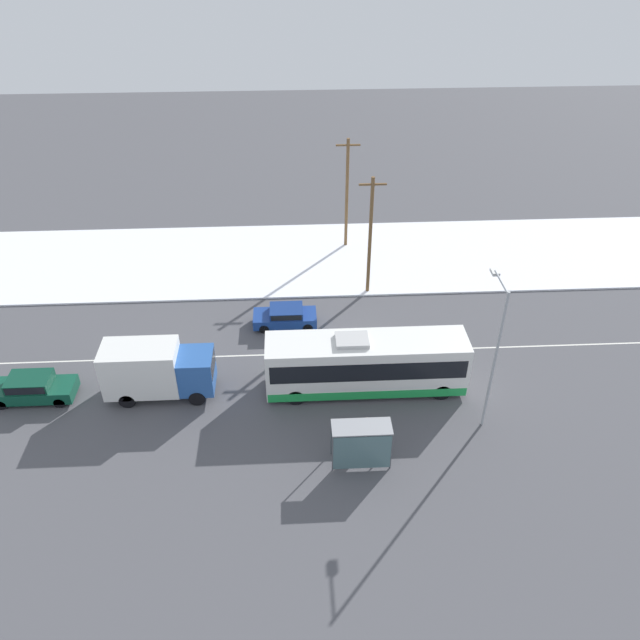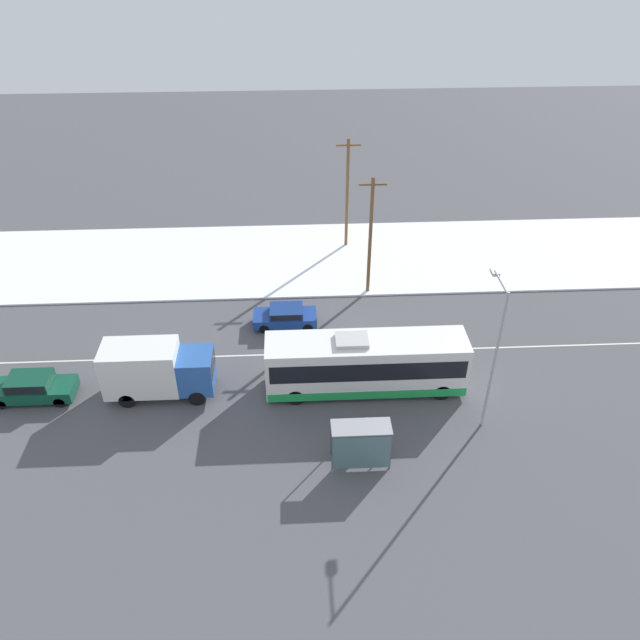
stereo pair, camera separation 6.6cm
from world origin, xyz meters
name	(u,v)px [view 1 (the left image)]	position (x,y,z in m)	size (l,w,h in m)	color
ground_plane	(358,352)	(0.00, 0.00, 0.00)	(120.00, 120.00, 0.00)	#4C4C51
snow_lot	(342,257)	(0.00, 11.93, 0.06)	(80.00, 11.20, 0.12)	white
lane_marking_center	(358,352)	(0.00, 0.00, 0.00)	(60.00, 0.12, 0.00)	silver
city_bus	(366,364)	(0.05, -3.35, 1.75)	(11.22, 2.57, 3.59)	white
box_truck	(156,369)	(-11.66, -3.23, 1.79)	(6.04, 2.30, 3.29)	silver
sedan_car	(285,316)	(-4.46, 3.12, 0.75)	(4.11, 1.80, 1.35)	navy
parked_car_near_truck	(33,387)	(-18.63, -3.27, 0.83)	(4.49, 1.80, 1.52)	#0F4733
pedestrian_at_stop	(367,428)	(-0.39, -7.74, 1.13)	(0.66, 0.29, 1.83)	#23232D
bus_shelter	(362,441)	(-0.81, -9.15, 1.68)	(2.94, 1.20, 2.40)	gray
streetlamp	(495,342)	(6.02, -6.19, 5.23)	(0.36, 2.54, 8.44)	#9EA3A8
utility_pole_roadside	(370,235)	(1.37, 6.89, 4.50)	(1.80, 0.24, 8.63)	brown
utility_pole_snowlot	(347,193)	(0.41, 13.86, 4.57)	(1.80, 0.24, 8.76)	brown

